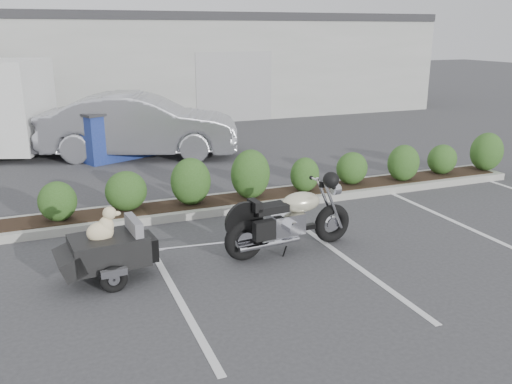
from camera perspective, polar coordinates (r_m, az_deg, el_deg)
name	(u,v)px	position (r m, az deg, el deg)	size (l,w,h in m)	color
ground	(252,249)	(8.69, -0.41, -6.04)	(90.00, 90.00, 0.00)	#38383A
planter_kerb	(258,199)	(10.94, 0.26, -0.78)	(12.00, 1.00, 0.15)	#9E9E93
building	(107,63)	(24.68, -15.39, 12.95)	(26.00, 10.00, 4.00)	#9EA099
motorcycle	(291,220)	(8.47, 3.66, -2.96)	(2.25, 0.80, 1.29)	black
pet_trailer	(108,249)	(7.80, -15.34, -5.82)	(1.81, 1.02, 1.07)	black
sedan	(140,125)	(15.18, -12.06, 6.87)	(1.83, 5.26, 1.73)	#B8B9C0
dumpster	(112,133)	(15.31, -14.93, 6.01)	(2.40, 2.07, 1.32)	navy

